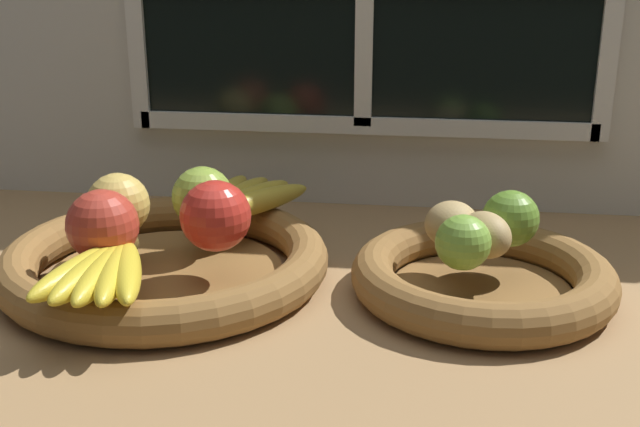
# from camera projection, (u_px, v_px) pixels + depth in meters

# --- Properties ---
(ground_plane) EXTENTS (1.40, 0.90, 0.03)m
(ground_plane) POSITION_uv_depth(u_px,v_px,m) (340.00, 295.00, 0.89)
(ground_plane) COLOR #9E774C
(back_wall) EXTENTS (1.40, 0.05, 0.55)m
(back_wall) POSITION_uv_depth(u_px,v_px,m) (366.00, 7.00, 1.07)
(back_wall) COLOR silver
(back_wall) RESTS_ON ground_plane
(fruit_bowl_left) EXTENTS (0.37, 0.37, 0.05)m
(fruit_bowl_left) POSITION_uv_depth(u_px,v_px,m) (166.00, 261.00, 0.89)
(fruit_bowl_left) COLOR brown
(fruit_bowl_left) RESTS_ON ground_plane
(fruit_bowl_right) EXTENTS (0.28, 0.28, 0.05)m
(fruit_bowl_right) POSITION_uv_depth(u_px,v_px,m) (482.00, 278.00, 0.84)
(fruit_bowl_right) COLOR brown
(fruit_bowl_right) RESTS_ON ground_plane
(apple_green_back) EXTENTS (0.07, 0.07, 0.07)m
(apple_green_back) POSITION_uv_depth(u_px,v_px,m) (203.00, 197.00, 0.91)
(apple_green_back) COLOR #8CAD3D
(apple_green_back) RESTS_ON fruit_bowl_left
(apple_red_right) EXTENTS (0.08, 0.08, 0.08)m
(apple_red_right) POSITION_uv_depth(u_px,v_px,m) (216.00, 216.00, 0.84)
(apple_red_right) COLOR red
(apple_red_right) RESTS_ON fruit_bowl_left
(apple_red_front) EXTENTS (0.08, 0.08, 0.08)m
(apple_red_front) POSITION_uv_depth(u_px,v_px,m) (103.00, 225.00, 0.81)
(apple_red_front) COLOR #B73828
(apple_red_front) RESTS_ON fruit_bowl_left
(apple_golden_left) EXTENTS (0.07, 0.07, 0.07)m
(apple_golden_left) POSITION_uv_depth(u_px,v_px,m) (117.00, 205.00, 0.88)
(apple_golden_left) COLOR #DBB756
(apple_golden_left) RESTS_ON fruit_bowl_left
(banana_bunch_front) EXTENTS (0.12, 0.17, 0.03)m
(banana_bunch_front) POSITION_uv_depth(u_px,v_px,m) (104.00, 270.00, 0.76)
(banana_bunch_front) COLOR gold
(banana_bunch_front) RESTS_ON fruit_bowl_left
(banana_bunch_back) EXTENTS (0.15, 0.18, 0.03)m
(banana_bunch_back) POSITION_uv_depth(u_px,v_px,m) (235.00, 199.00, 0.98)
(banana_bunch_back) COLOR gold
(banana_bunch_back) RESTS_ON fruit_bowl_left
(potato_oblong) EXTENTS (0.08, 0.08, 0.05)m
(potato_oblong) POSITION_uv_depth(u_px,v_px,m) (452.00, 224.00, 0.85)
(potato_oblong) COLOR tan
(potato_oblong) RESTS_ON fruit_bowl_right
(potato_large) EXTENTS (0.07, 0.08, 0.05)m
(potato_large) POSITION_uv_depth(u_px,v_px,m) (485.00, 235.00, 0.83)
(potato_large) COLOR tan
(potato_large) RESTS_ON fruit_bowl_right
(lime_near) EXTENTS (0.06, 0.06, 0.06)m
(lime_near) POSITION_uv_depth(u_px,v_px,m) (463.00, 242.00, 0.79)
(lime_near) COLOR #7AAD3D
(lime_near) RESTS_ON fruit_bowl_right
(lime_far) EXTENTS (0.06, 0.06, 0.06)m
(lime_far) POSITION_uv_depth(u_px,v_px,m) (511.00, 218.00, 0.85)
(lime_far) COLOR olive
(lime_far) RESTS_ON fruit_bowl_right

